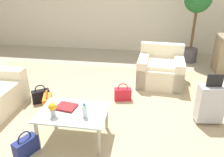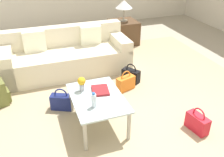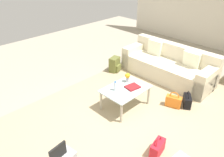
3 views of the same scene
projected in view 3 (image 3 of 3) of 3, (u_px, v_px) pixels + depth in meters
name	position (u px, v px, depth m)	size (l,w,h in m)	color
ground_plane	(130.00, 127.00, 4.09)	(12.00, 12.00, 0.00)	#A89E89
area_rug	(158.00, 117.00, 4.33)	(5.20, 4.40, 0.01)	tan
couch	(169.00, 66.00, 5.66)	(0.89, 2.36, 0.84)	beige
coffee_table	(126.00, 91.00, 4.45)	(0.95, 0.66, 0.45)	silver
water_bottle	(115.00, 86.00, 4.31)	(0.06, 0.06, 0.20)	silver
coffee_table_book	(133.00, 87.00, 4.44)	(0.27, 0.22, 0.03)	maroon
flower_vase	(128.00, 77.00, 4.59)	(0.11, 0.11, 0.21)	#B2B7BC
handbag_orange	(174.00, 101.00, 4.59)	(0.23, 0.35, 0.36)	orange
handbag_navy	(127.00, 85.00, 5.16)	(0.27, 0.35, 0.36)	navy
handbag_black	(187.00, 101.00, 4.60)	(0.34, 0.30, 0.36)	black
handbag_red	(158.00, 148.00, 3.48)	(0.34, 0.20, 0.36)	red
backpack_olive	(115.00, 65.00, 5.96)	(0.34, 0.31, 0.40)	olive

